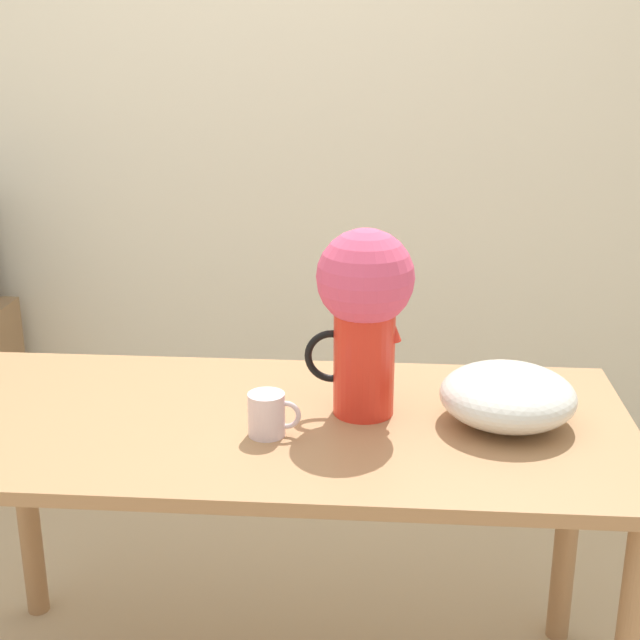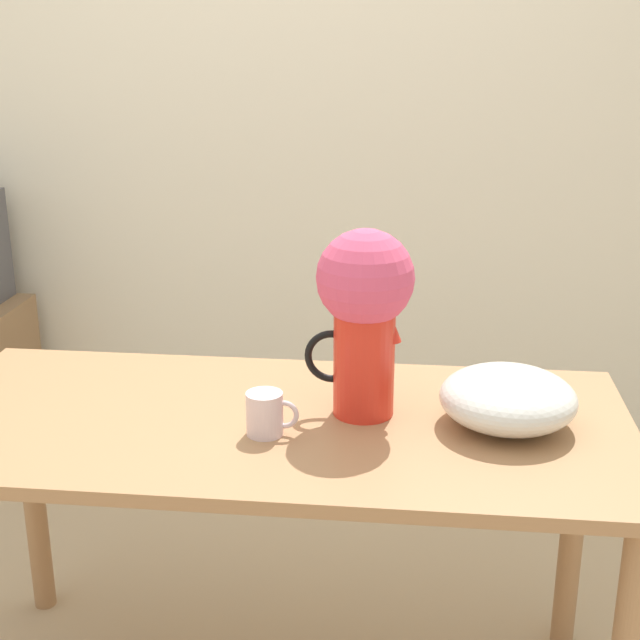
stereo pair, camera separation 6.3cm
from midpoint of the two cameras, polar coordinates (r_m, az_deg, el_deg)
wall_back at (r=3.42m, az=-2.18°, el=13.61°), size 8.00×0.05×2.60m
table at (r=2.02m, az=-2.01°, el=-8.98°), size 1.57×0.72×0.76m
flower_vase at (r=1.91m, az=3.82°, el=1.05°), size 0.24×0.21×0.42m
coffee_mug at (r=1.88m, az=-2.51°, el=-6.02°), size 0.11×0.08×0.09m
white_bowl at (r=1.96m, az=12.84°, el=-4.92°), size 0.29×0.29×0.13m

